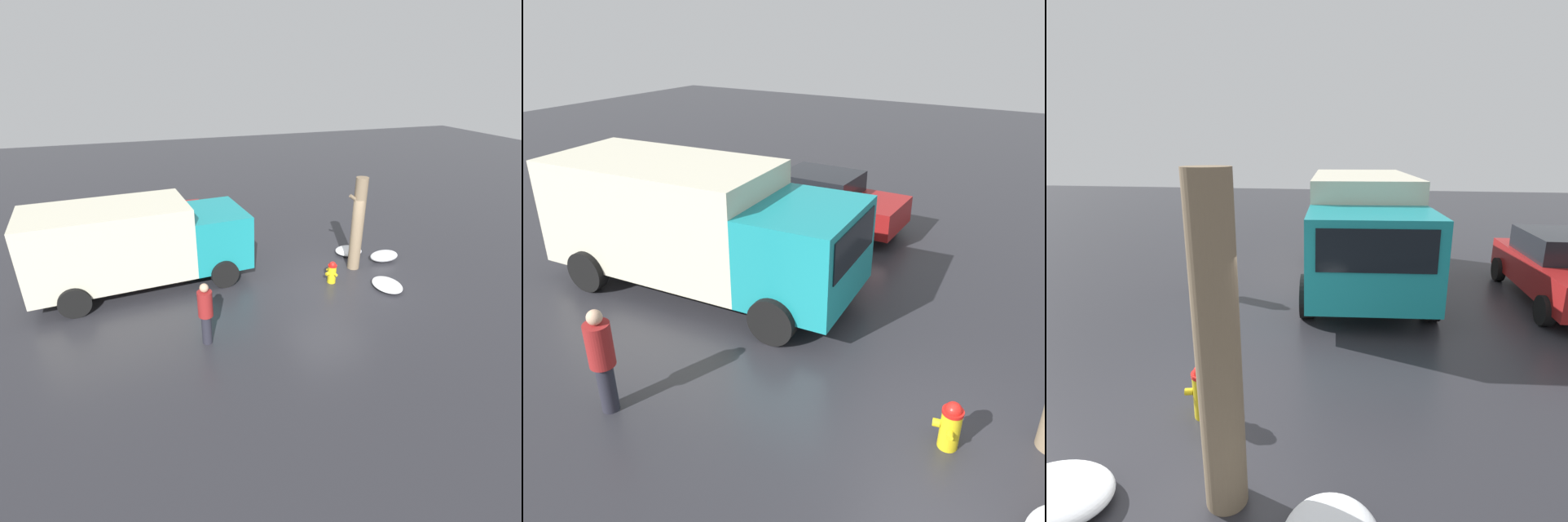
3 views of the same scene
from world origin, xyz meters
TOP-DOWN VIEW (x-y plane):
  - ground_plane at (0.00, 0.00)m, footprint 60.00×60.00m
  - fire_hydrant at (0.00, 0.00)m, footprint 0.39×0.48m
  - tree_trunk at (-1.22, -0.72)m, footprint 0.62×0.41m
  - delivery_truck at (5.93, -1.89)m, footprint 6.85×3.19m
  - pedestrian at (4.53, 1.88)m, footprint 0.38×0.38m
  - parked_car at (5.12, -6.37)m, footprint 4.19×2.02m
  - snow_pile_by_hydrant at (-1.51, 0.91)m, footprint 0.86×1.14m

SIDE VIEW (x-z plane):
  - ground_plane at x=0.00m, z-range 0.00..0.00m
  - snow_pile_by_hydrant at x=-1.51m, z-range 0.00..0.23m
  - fire_hydrant at x=0.00m, z-range 0.01..0.75m
  - parked_car at x=5.12m, z-range 0.01..1.55m
  - pedestrian at x=4.53m, z-range 0.08..1.80m
  - delivery_truck at x=5.93m, z-range 0.14..2.83m
  - tree_trunk at x=-1.22m, z-range 0.01..3.24m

